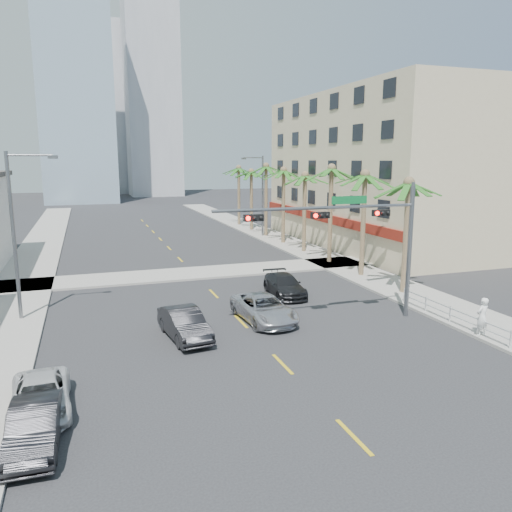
# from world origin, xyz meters

# --- Properties ---
(ground) EXTENTS (260.00, 260.00, 0.00)m
(ground) POSITION_xyz_m (0.00, 0.00, 0.00)
(ground) COLOR #262628
(ground) RESTS_ON ground
(sidewalk_right) EXTENTS (4.00, 120.00, 0.15)m
(sidewalk_right) POSITION_xyz_m (12.00, 20.00, 0.07)
(sidewalk_right) COLOR gray
(sidewalk_right) RESTS_ON ground
(sidewalk_left) EXTENTS (4.00, 120.00, 0.15)m
(sidewalk_left) POSITION_xyz_m (-12.00, 20.00, 0.07)
(sidewalk_left) COLOR gray
(sidewalk_left) RESTS_ON ground
(sidewalk_cross) EXTENTS (80.00, 4.00, 0.15)m
(sidewalk_cross) POSITION_xyz_m (0.00, 22.00, 0.07)
(sidewalk_cross) COLOR gray
(sidewalk_cross) RESTS_ON ground
(building_right) EXTENTS (15.25, 28.00, 15.00)m
(building_right) POSITION_xyz_m (21.99, 30.00, 7.50)
(building_right) COLOR beige
(building_right) RESTS_ON ground
(tower_far_left) EXTENTS (14.00, 14.00, 48.00)m
(tower_far_left) POSITION_xyz_m (-8.00, 95.00, 24.00)
(tower_far_left) COLOR #99B2C6
(tower_far_left) RESTS_ON ground
(tower_far_right) EXTENTS (12.00, 12.00, 60.00)m
(tower_far_right) POSITION_xyz_m (9.00, 110.00, 30.00)
(tower_far_right) COLOR #ADADB2
(tower_far_right) RESTS_ON ground
(tower_far_center) EXTENTS (16.00, 16.00, 42.00)m
(tower_far_center) POSITION_xyz_m (-3.00, 125.00, 21.00)
(tower_far_center) COLOR #ADADB2
(tower_far_center) RESTS_ON ground
(traffic_signal_mast) EXTENTS (11.12, 0.54, 7.20)m
(traffic_signal_mast) POSITION_xyz_m (5.78, 7.95, 5.06)
(traffic_signal_mast) COLOR slate
(traffic_signal_mast) RESTS_ON ground
(palm_tree_0) EXTENTS (4.80, 4.80, 7.80)m
(palm_tree_0) POSITION_xyz_m (11.60, 12.00, 7.08)
(palm_tree_0) COLOR brown
(palm_tree_0) RESTS_ON ground
(palm_tree_1) EXTENTS (4.80, 4.80, 8.16)m
(palm_tree_1) POSITION_xyz_m (11.60, 17.20, 7.43)
(palm_tree_1) COLOR brown
(palm_tree_1) RESTS_ON ground
(palm_tree_2) EXTENTS (4.80, 4.80, 8.52)m
(palm_tree_2) POSITION_xyz_m (11.60, 22.40, 7.78)
(palm_tree_2) COLOR brown
(palm_tree_2) RESTS_ON ground
(palm_tree_3) EXTENTS (4.80, 4.80, 7.80)m
(palm_tree_3) POSITION_xyz_m (11.60, 27.60, 7.08)
(palm_tree_3) COLOR brown
(palm_tree_3) RESTS_ON ground
(palm_tree_4) EXTENTS (4.80, 4.80, 8.16)m
(palm_tree_4) POSITION_xyz_m (11.60, 32.80, 7.43)
(palm_tree_4) COLOR brown
(palm_tree_4) RESTS_ON ground
(palm_tree_5) EXTENTS (4.80, 4.80, 8.52)m
(palm_tree_5) POSITION_xyz_m (11.60, 38.00, 7.78)
(palm_tree_5) COLOR brown
(palm_tree_5) RESTS_ON ground
(palm_tree_6) EXTENTS (4.80, 4.80, 7.80)m
(palm_tree_6) POSITION_xyz_m (11.60, 43.20, 7.08)
(palm_tree_6) COLOR brown
(palm_tree_6) RESTS_ON ground
(palm_tree_7) EXTENTS (4.80, 4.80, 8.16)m
(palm_tree_7) POSITION_xyz_m (11.60, 48.40, 7.43)
(palm_tree_7) COLOR brown
(palm_tree_7) RESTS_ON ground
(streetlight_left) EXTENTS (2.55, 0.25, 9.00)m
(streetlight_left) POSITION_xyz_m (-11.00, 14.00, 5.06)
(streetlight_left) COLOR slate
(streetlight_left) RESTS_ON ground
(streetlight_right) EXTENTS (2.55, 0.25, 9.00)m
(streetlight_right) POSITION_xyz_m (11.00, 38.00, 5.06)
(streetlight_right) COLOR slate
(streetlight_right) RESTS_ON ground
(guardrail) EXTENTS (0.08, 8.08, 1.00)m
(guardrail) POSITION_xyz_m (10.30, 6.00, 0.67)
(guardrail) COLOR silver
(guardrail) RESTS_ON ground
(car_parked_mid) EXTENTS (1.51, 4.05, 1.32)m
(car_parked_mid) POSITION_xyz_m (-9.40, 0.65, 0.66)
(car_parked_mid) COLOR black
(car_parked_mid) RESTS_ON ground
(car_parked_far) EXTENTS (2.14, 4.32, 1.18)m
(car_parked_far) POSITION_xyz_m (-9.40, 2.83, 0.59)
(car_parked_far) COLOR silver
(car_parked_far) RESTS_ON ground
(car_lane_left) EXTENTS (2.10, 4.60, 1.46)m
(car_lane_left) POSITION_xyz_m (-3.34, 8.49, 0.73)
(car_lane_left) COLOR black
(car_lane_left) RESTS_ON ground
(car_lane_center) EXTENTS (2.68, 5.21, 1.41)m
(car_lane_center) POSITION_xyz_m (1.21, 9.75, 0.70)
(car_lane_center) COLOR #BCBBC0
(car_lane_center) RESTS_ON ground
(car_lane_right) EXTENTS (2.14, 4.70, 1.33)m
(car_lane_right) POSITION_xyz_m (4.23, 14.22, 0.67)
(car_lane_right) COLOR black
(car_lane_right) RESTS_ON ground
(pedestrian) EXTENTS (0.78, 0.60, 1.90)m
(pedestrian) POSITION_xyz_m (10.30, 3.78, 1.10)
(pedestrian) COLOR white
(pedestrian) RESTS_ON sidewalk_right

